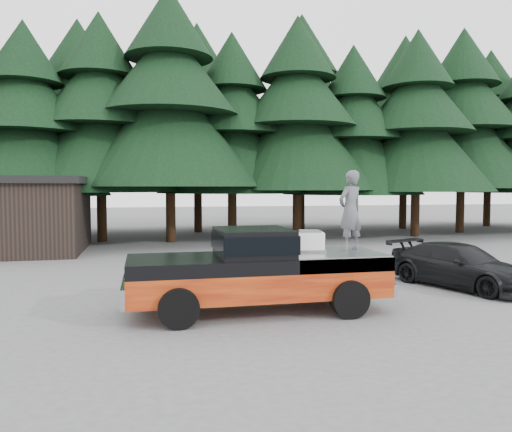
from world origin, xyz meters
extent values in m
plane|color=#515154|center=(0.00, 0.00, 0.00)|extent=(120.00, 120.00, 0.00)
cube|color=black|center=(0.05, -0.61, 1.62)|extent=(1.66, 1.90, 0.59)
cube|color=white|center=(1.47, -0.41, 1.55)|extent=(0.73, 0.64, 0.44)
imported|color=#4D5054|center=(2.49, -0.43, 2.30)|extent=(0.83, 0.70, 1.93)
imported|color=black|center=(6.42, 0.86, 0.62)|extent=(3.11, 4.62, 1.24)
camera|label=1|loc=(-2.36, -11.61, 2.87)|focal=35.00mm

